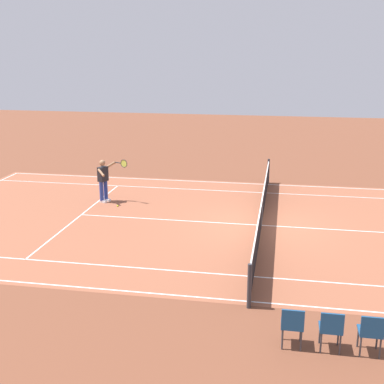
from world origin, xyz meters
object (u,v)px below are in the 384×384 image
(tennis_ball, at_px, (118,206))
(spectator_chair_0, at_px, (371,331))
(tennis_player_near, at_px, (104,178))
(spectator_chair_1, at_px, (331,328))
(tennis_net, at_px, (262,211))
(spectator_chair_2, at_px, (292,324))

(tennis_ball, relative_size, spectator_chair_0, 0.08)
(tennis_player_near, relative_size, spectator_chair_0, 1.93)
(spectator_chair_0, height_order, spectator_chair_1, same)
(tennis_net, xyz_separation_m, spectator_chair_1, (-1.68, 7.28, 0.03))
(spectator_chair_2, bearing_deg, spectator_chair_0, 180.00)
(tennis_player_near, bearing_deg, tennis_net, 164.22)
(tennis_ball, height_order, spectator_chair_2, spectator_chair_2)
(tennis_player_near, height_order, tennis_ball, tennis_player_near)
(tennis_net, relative_size, spectator_chair_1, 13.30)
(spectator_chair_2, bearing_deg, tennis_player_near, -51.84)
(spectator_chair_1, bearing_deg, spectator_chair_2, 0.00)
(tennis_player_near, height_order, spectator_chair_1, tennis_player_near)
(tennis_net, bearing_deg, spectator_chair_0, 108.41)
(tennis_player_near, relative_size, spectator_chair_1, 1.93)
(spectator_chair_1, height_order, spectator_chair_2, same)
(tennis_ball, distance_m, spectator_chair_0, 11.54)
(tennis_net, distance_m, spectator_chair_1, 7.47)
(tennis_player_near, xyz_separation_m, tennis_ball, (-0.70, 0.57, -0.90))
(tennis_net, distance_m, spectator_chair_0, 7.67)
(tennis_player_near, distance_m, spectator_chair_0, 12.43)
(tennis_net, xyz_separation_m, spectator_chair_2, (-0.95, 7.28, 0.03))
(tennis_player_near, bearing_deg, tennis_ball, 141.07)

